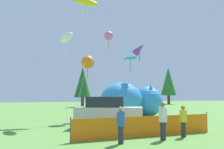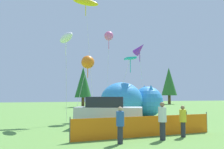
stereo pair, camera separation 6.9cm
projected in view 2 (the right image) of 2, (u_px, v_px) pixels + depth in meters
ground_plane at (143, 129)px, 16.06m from camera, size 120.00×120.00×0.00m
parked_car at (108, 113)px, 16.27m from camera, size 4.65×3.25×2.06m
folding_chair at (185, 117)px, 17.82m from camera, size 0.58×0.58×0.98m
inflatable_cat at (131, 101)px, 23.69m from camera, size 6.85×4.23×3.33m
safety_fence at (147, 126)px, 13.08m from camera, size 8.17×0.77×1.17m
spectator_in_yellow_shirt at (120, 123)px, 11.20m from camera, size 0.36×0.36×1.65m
spectator_in_white_shirt at (183, 120)px, 12.97m from camera, size 0.35×0.35×1.62m
spectator_in_grey_shirt at (162, 119)px, 12.10m from camera, size 0.40×0.40×1.83m
kite_white_ghost at (66, 38)px, 18.64m from camera, size 1.18×2.62×6.89m
kite_pink_octopus at (109, 36)px, 24.13m from camera, size 0.88×1.09×8.31m
kite_orange_flower at (88, 62)px, 20.73m from camera, size 2.16×2.98×5.44m
kite_teal_diamond at (130, 59)px, 22.66m from camera, size 2.04×1.08×5.62m
kite_yellow_hero at (86, 2)px, 22.82m from camera, size 2.46×3.10×11.13m
kite_purple_delta at (140, 49)px, 24.56m from camera, size 1.35×1.65×7.39m
horizon_tree_east at (83, 82)px, 44.38m from camera, size 2.98×2.98×7.11m
horizon_tree_west at (169, 82)px, 57.26m from camera, size 3.52×3.52×8.41m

